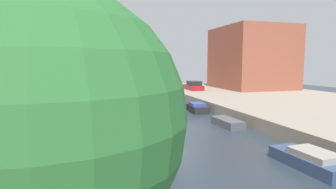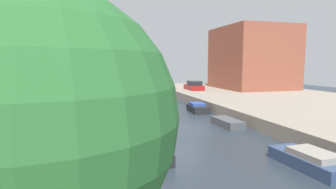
{
  "view_description": "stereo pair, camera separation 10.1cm",
  "coord_description": "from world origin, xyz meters",
  "views": [
    {
      "loc": [
        -6.44,
        -18.79,
        4.82
      ],
      "look_at": [
        0.55,
        5.47,
        1.96
      ],
      "focal_mm": 28.89,
      "sensor_mm": 36.0,
      "label": 1
    },
    {
      "loc": [
        -6.35,
        -18.82,
        4.82
      ],
      "look_at": [
        0.55,
        5.47,
        1.96
      ],
      "focal_mm": 28.89,
      "sensor_mm": 36.0,
      "label": 2
    }
  ],
  "objects": [
    {
      "name": "ground_plane",
      "position": [
        0.0,
        0.0,
        0.0
      ],
      "size": [
        84.0,
        84.0,
        0.0
      ],
      "primitive_type": "plane",
      "color": "#28333D"
    },
    {
      "name": "low_block_right",
      "position": [
        18.0,
        18.67,
        5.74
      ],
      "size": [
        10.0,
        11.13,
        9.47
      ],
      "primitive_type": "cube",
      "color": "brown",
      "rests_on": "quay_right"
    },
    {
      "name": "street_tree_0",
      "position": [
        -6.8,
        -15.74,
        4.21
      ],
      "size": [
        2.8,
        2.8,
        4.63
      ],
      "color": "brown",
      "rests_on": "quay_left"
    },
    {
      "name": "street_tree_1",
      "position": [
        -6.8,
        -10.7,
        4.89
      ],
      "size": [
        2.02,
        2.02,
        4.94
      ],
      "color": "#4D422E",
      "rests_on": "quay_left"
    },
    {
      "name": "street_tree_2",
      "position": [
        -6.8,
        -5.03,
        4.73
      ],
      "size": [
        2.92,
        2.92,
        5.22
      ],
      "color": "brown",
      "rests_on": "quay_left"
    },
    {
      "name": "street_tree_3",
      "position": [
        -6.8,
        -0.53,
        4.23
      ],
      "size": [
        2.91,
        2.91,
        4.71
      ],
      "color": "brown",
      "rests_on": "quay_left"
    },
    {
      "name": "parked_car",
      "position": [
        8.25,
        18.47,
        1.56
      ],
      "size": [
        1.98,
        4.16,
        1.34
      ],
      "color": "maroon",
      "rests_on": "quay_right"
    },
    {
      "name": "moored_boat_left_2",
      "position": [
        -3.32,
        -5.03,
        0.38
      ],
      "size": [
        1.4,
        4.46,
        0.89
      ],
      "color": "#232328",
      "rests_on": "ground_plane"
    },
    {
      "name": "moored_boat_left_3",
      "position": [
        -3.54,
        3.21,
        0.25
      ],
      "size": [
        1.41,
        3.28,
        0.51
      ],
      "color": "beige",
      "rests_on": "ground_plane"
    },
    {
      "name": "moored_boat_right_1",
      "position": [
        3.31,
        -8.95,
        0.38
      ],
      "size": [
        1.8,
        3.81,
        0.88
      ],
      "color": "#33476B",
      "rests_on": "ground_plane"
    },
    {
      "name": "moored_boat_right_2",
      "position": [
        3.67,
        -0.34,
        0.3
      ],
      "size": [
        1.45,
        3.1,
        0.59
      ],
      "color": "#4C5156",
      "rests_on": "ground_plane"
    },
    {
      "name": "moored_boat_right_3",
      "position": [
        3.87,
        6.21,
        0.4
      ],
      "size": [
        1.78,
        3.14,
        0.91
      ],
      "color": "#232328",
      "rests_on": "ground_plane"
    }
  ]
}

